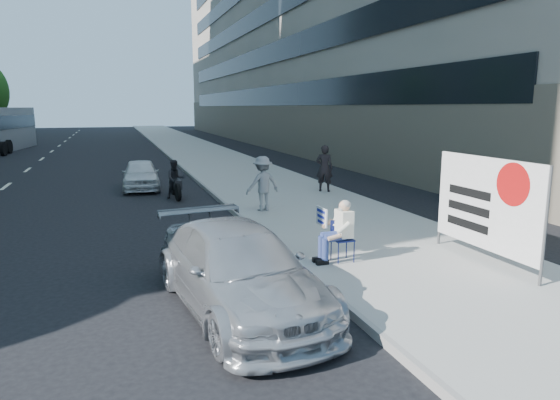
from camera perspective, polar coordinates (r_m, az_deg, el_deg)
name	(u,v)px	position (r m, az deg, el deg)	size (l,w,h in m)	color
ground	(225,271)	(10.49, -6.28, -8.10)	(160.00, 160.00, 0.00)	black
near_sidewalk	(219,162)	(30.51, -6.99, 4.36)	(5.00, 120.00, 0.15)	#9F9D95
near_building	(335,30)	(46.35, 6.30, 18.78)	(14.00, 70.00, 20.00)	gray
seated_protester	(338,228)	(10.47, 6.60, -3.16)	(0.83, 1.12, 1.31)	#11194D
jogger	(263,184)	(15.52, -1.99, 1.89)	(1.10, 0.63, 1.71)	gray
pedestrian_woman	(324,168)	(19.17, 5.10, 3.64)	(0.65, 0.43, 1.78)	black
protest_banner	(486,204)	(11.05, 22.51, -0.37)	(0.08, 3.06, 2.20)	#4C4C4C
parked_sedan	(239,270)	(8.38, -4.76, -7.94)	(1.94, 4.77, 1.38)	#A5A8AC
white_sedan_near	(141,174)	(21.37, -15.62, 2.84)	(1.44, 3.58, 1.22)	silver
motorcycle	(175,181)	(18.94, -11.86, 2.13)	(0.74, 2.05, 1.42)	black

